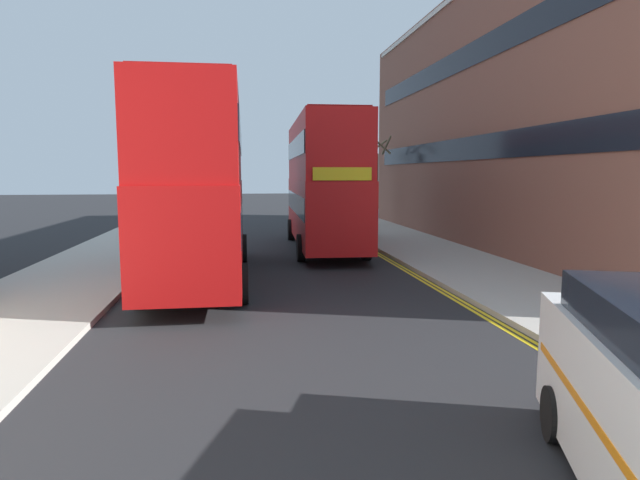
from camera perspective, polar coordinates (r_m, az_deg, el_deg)
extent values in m
cube|color=#ADA89E|center=(19.01, 15.92, -3.04)|extent=(4.00, 80.00, 0.14)
cube|color=#ADA89E|center=(18.12, -25.06, -3.92)|extent=(4.00, 80.00, 0.14)
cube|color=yellow|center=(16.41, 12.07, -4.72)|extent=(0.10, 56.00, 0.01)
cube|color=yellow|center=(16.36, 11.54, -4.75)|extent=(0.10, 56.00, 0.01)
cube|color=#B20F0F|center=(17.09, -12.43, 1.63)|extent=(2.58, 10.82, 2.60)
cube|color=#B20F0F|center=(17.05, -12.66, 10.19)|extent=(2.53, 10.60, 2.50)
cube|color=black|center=(17.07, -12.46, 2.63)|extent=(2.61, 10.39, 0.84)
cube|color=black|center=(17.06, -12.67, 10.52)|extent=(2.59, 10.17, 0.80)
cube|color=yellow|center=(22.39, -11.48, 6.86)|extent=(2.00, 0.07, 0.44)
cube|color=maroon|center=(17.17, -12.78, 14.52)|extent=(2.32, 9.74, 0.10)
cylinder|color=black|center=(20.67, -15.09, -0.96)|extent=(0.31, 1.04, 1.04)
cylinder|color=black|center=(20.50, -8.14, -0.84)|extent=(0.31, 1.04, 1.04)
cylinder|color=black|center=(14.14, -18.42, -4.68)|extent=(0.31, 1.04, 1.04)
cylinder|color=black|center=(13.90, -8.20, -4.59)|extent=(0.31, 1.04, 1.04)
cube|color=red|center=(23.69, 0.39, 3.25)|extent=(2.89, 10.88, 2.60)
cube|color=red|center=(23.66, 0.39, 9.42)|extent=(2.83, 10.67, 2.50)
cube|color=black|center=(23.67, 0.39, 3.97)|extent=(2.91, 10.45, 0.84)
cube|color=black|center=(23.67, 0.39, 9.66)|extent=(2.89, 10.24, 0.80)
cube|color=yellow|center=(18.31, 2.36, 6.99)|extent=(2.00, 0.13, 0.44)
cube|color=maroon|center=(23.75, 0.39, 12.55)|extent=(2.60, 9.80, 0.10)
cylinder|color=black|center=(20.71, 4.90, -0.72)|extent=(0.34, 1.05, 1.04)
cylinder|color=black|center=(20.38, -2.01, -0.83)|extent=(0.34, 1.05, 1.04)
cylinder|color=black|center=(27.27, 2.17, 1.16)|extent=(0.34, 1.05, 1.04)
cylinder|color=black|center=(27.01, -3.08, 1.10)|extent=(0.34, 1.05, 1.04)
cylinder|color=black|center=(7.60, 23.54, -16.50)|extent=(0.43, 0.71, 0.68)
cylinder|color=#2D2D38|center=(27.27, 5.81, 1.22)|extent=(0.22, 0.22, 0.85)
cube|color=silver|center=(27.21, 5.83, 2.70)|extent=(0.34, 0.22, 0.56)
sphere|color=tan|center=(27.18, 5.84, 3.52)|extent=(0.20, 0.20, 0.20)
cylinder|color=#6B6047|center=(41.41, 0.52, 5.55)|extent=(0.39, 0.39, 4.20)
cylinder|color=#6B6047|center=(41.54, 1.32, 9.01)|extent=(0.18, 1.22, 0.90)
cylinder|color=#6B6047|center=(41.81, 0.57, 8.82)|extent=(0.86, 0.32, 0.65)
cylinder|color=#6B6047|center=(41.36, -0.21, 8.96)|extent=(0.17, 1.10, 0.82)
cylinder|color=#6B6047|center=(40.67, 0.49, 9.23)|extent=(1.55, 0.40, 1.14)
cylinder|color=#6B6047|center=(33.80, 5.78, 5.34)|extent=(0.43, 0.43, 4.38)
cylinder|color=#6B6047|center=(34.07, 7.04, 9.89)|extent=(0.24, 1.53, 1.12)
cylinder|color=#6B6047|center=(34.42, 6.05, 9.72)|extent=(1.20, 0.67, 0.94)
cylinder|color=#6B6047|center=(34.07, 4.83, 9.80)|extent=(0.88, 1.14, 0.98)
cylinder|color=#6B6047|center=(33.37, 4.87, 9.96)|extent=(0.75, 1.40, 1.10)
cylinder|color=#6B6047|center=(33.26, 6.47, 9.89)|extent=(1.37, 0.55, 1.03)
cube|color=brown|center=(28.05, 23.94, 11.45)|extent=(10.00, 28.00, 11.52)
cube|color=black|center=(26.13, 14.41, 17.82)|extent=(0.04, 24.64, 1.00)
cube|color=black|center=(25.67, 14.14, 9.21)|extent=(0.04, 24.64, 1.00)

